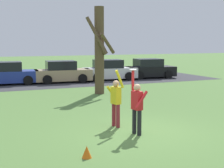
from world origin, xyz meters
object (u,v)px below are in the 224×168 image
object	(u,v)px
parked_car_blue	(8,74)
parked_car_black	(149,69)
parked_car_white	(109,71)
person_defender	(116,99)
parked_car_tan	(62,72)
field_cone_orange	(87,152)
frisbee_disc	(133,70)
person_catcher	(137,105)
bare_tree_tall	(100,49)

from	to	relation	value
parked_car_blue	parked_car_black	xyz separation A→B (m)	(11.22, -0.42, 0.00)
parked_car_white	person_defender	bearing A→B (deg)	-106.81
person_defender	parked_car_tan	size ratio (longest dim) A/B	0.48
field_cone_orange	frisbee_disc	bearing A→B (deg)	36.89
parked_car_blue	parked_car_black	distance (m)	11.23
parked_car_blue	parked_car_black	bearing A→B (deg)	3.45
person_catcher	bare_tree_tall	xyz separation A→B (m)	(2.03, 8.35, 1.56)
person_defender	parked_car_white	size ratio (longest dim) A/B	0.48
parked_car_white	bare_tree_tall	size ratio (longest dim) A/B	0.86
person_catcher	parked_car_tan	xyz separation A→B (m)	(1.51, 14.52, -0.25)
person_catcher	parked_car_white	bearing A→B (deg)	-30.10
parked_car_tan	field_cone_orange	world-z (taller)	parked_car_tan
parked_car_blue	parked_car_tan	bearing A→B (deg)	-0.10
person_catcher	field_cone_orange	xyz separation A→B (m)	(-2.21, -1.41, -0.82)
bare_tree_tall	field_cone_orange	size ratio (longest dim) A/B	15.50
frisbee_disc	parked_car_blue	bearing A→B (deg)	98.89
field_cone_orange	parked_car_black	bearing A→B (deg)	55.07
parked_car_white	field_cone_orange	xyz separation A→B (m)	(-7.53, -16.00, -0.57)
parked_car_white	field_cone_orange	size ratio (longest dim) A/B	13.30
person_catcher	frisbee_disc	world-z (taller)	frisbee_disc
parked_car_blue	bare_tree_tall	world-z (taller)	bare_tree_tall
parked_car_white	person_catcher	bearing A→B (deg)	-104.45
parked_car_blue	person_defender	bearing A→B (deg)	-75.61
parked_car_white	frisbee_disc	bearing A→B (deg)	-104.87
parked_car_white	field_cone_orange	bearing A→B (deg)	-109.61
person_catcher	bare_tree_tall	world-z (taller)	bare_tree_tall
person_defender	parked_car_white	xyz separation A→B (m)	(5.53, 13.42, -0.25)
parked_car_black	field_cone_orange	size ratio (longest dim) A/B	13.30
person_defender	parked_car_blue	xyz separation A→B (m)	(-2.13, 13.73, -0.25)
parked_car_black	person_catcher	bearing A→B (deg)	-115.95
parked_car_white	parked_car_blue	bearing A→B (deg)	-176.69
parked_car_black	parked_car_tan	bearing A→B (deg)	-174.70
field_cone_orange	person_catcher	bearing A→B (deg)	32.49
person_catcher	person_defender	xyz separation A→B (m)	(-0.21, 1.18, -0.00)
parked_car_blue	parked_car_tan	distance (m)	3.86
bare_tree_tall	parked_car_black	bearing A→B (deg)	41.78
person_catcher	parked_car_white	distance (m)	15.54
person_defender	parked_car_black	xyz separation A→B (m)	(9.10, 13.31, -0.25)
parked_car_white	parked_car_black	bearing A→B (deg)	3.75
bare_tree_tall	field_cone_orange	distance (m)	10.90
person_catcher	parked_car_tan	size ratio (longest dim) A/B	0.49
parked_car_tan	field_cone_orange	distance (m)	16.36
person_defender	parked_car_blue	bearing A→B (deg)	178.74
parked_car_tan	parked_car_white	size ratio (longest dim) A/B	1.00
parked_car_blue	parked_car_tan	xyz separation A→B (m)	(3.84, -0.38, 0.00)
parked_car_tan	parked_car_white	xyz separation A→B (m)	(3.81, 0.08, 0.00)
person_catcher	person_defender	size ratio (longest dim) A/B	1.02
person_catcher	field_cone_orange	bearing A→B (deg)	112.43
person_catcher	parked_car_blue	bearing A→B (deg)	-1.16
person_defender	field_cone_orange	distance (m)	3.37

